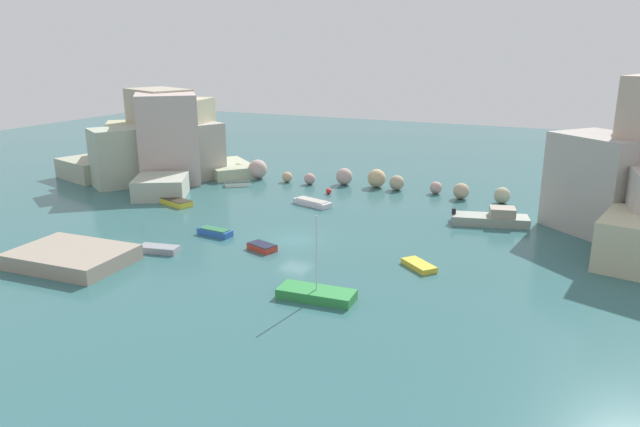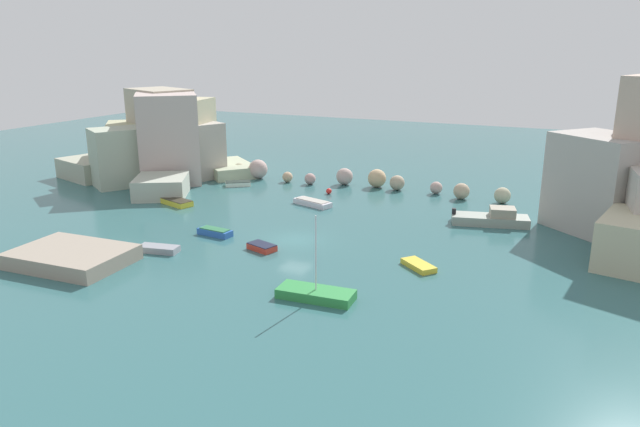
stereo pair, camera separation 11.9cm
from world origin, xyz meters
TOP-DOWN VIEW (x-y plane):
  - cove_water at (0.00, 0.00)m, footprint 160.00×160.00m
  - cliff_headland_left at (-25.20, 14.58)m, footprint 23.09×21.00m
  - rock_breakwater at (-3.39, 19.72)m, footprint 33.15×3.83m
  - stone_dock at (-12.46, -11.89)m, footprint 8.51×6.26m
  - channel_buoy at (-3.81, 15.50)m, footprint 0.62×0.62m
  - moored_boat_0 at (6.54, -9.97)m, footprint 5.04×2.22m
  - moored_boat_1 at (11.05, -1.99)m, footprint 3.00×2.80m
  - moored_boat_2 at (14.14, 11.29)m, footprint 7.06×3.79m
  - moored_boat_3 at (-8.36, -7.12)m, footprint 3.31×1.82m
  - moored_boat_4 at (-16.15, 4.99)m, footprint 4.21×2.66m
  - moored_boat_5 at (-14.87, 14.66)m, footprint 3.09×2.75m
  - moored_boat_6 at (-6.77, -1.77)m, footprint 3.18×1.39m
  - moored_boat_7 at (-3.40, 10.49)m, footprint 4.39×2.57m
  - moored_boat_8 at (-1.26, -3.35)m, footprint 2.55×1.89m

SIDE VIEW (x-z plane):
  - cove_water at x=0.00m, z-range 0.00..0.00m
  - moored_boat_1 at x=11.05m, z-range 0.00..0.40m
  - moored_boat_3 at x=-8.36m, z-range 0.00..0.50m
  - moored_boat_8 at x=-1.26m, z-range 0.00..0.51m
  - moored_boat_5 at x=-14.87m, z-range 0.00..0.52m
  - moored_boat_7 at x=-3.40m, z-range -0.01..0.58m
  - moored_boat_4 at x=-16.15m, z-range 0.00..0.58m
  - moored_boat_6 at x=-6.77m, z-range -0.01..0.59m
  - channel_buoy at x=-3.81m, z-range 0.00..0.62m
  - moored_boat_0 at x=6.54m, z-range -2.43..3.10m
  - stone_dock at x=-12.46m, z-range 0.00..1.14m
  - moored_boat_2 at x=14.14m, z-range -0.24..1.38m
  - rock_breakwater at x=-3.39m, z-range -0.22..2.08m
  - cliff_headland_left at x=-25.20m, z-range -1.10..9.37m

